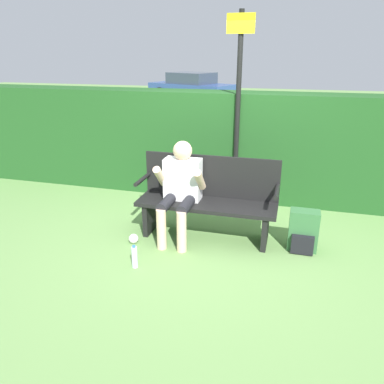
{
  "coord_description": "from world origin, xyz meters",
  "views": [
    {
      "loc": [
        0.91,
        -4.01,
        2.13
      ],
      "look_at": [
        -0.15,
        -0.1,
        0.6
      ],
      "focal_mm": 35.0,
      "sensor_mm": 36.0,
      "label": 1
    }
  ],
  "objects_px": {
    "person_seated": "(180,186)",
    "parked_car": "(192,88)",
    "backpack": "(303,232)",
    "signpost": "(238,102)",
    "water_bottle": "(135,257)",
    "park_bench": "(208,198)"
  },
  "relations": [
    {
      "from": "person_seated",
      "to": "parked_car",
      "type": "relative_size",
      "value": 0.28
    },
    {
      "from": "backpack",
      "to": "signpost",
      "type": "height_order",
      "value": "signpost"
    },
    {
      "from": "water_bottle",
      "to": "parked_car",
      "type": "relative_size",
      "value": 0.06
    },
    {
      "from": "person_seated",
      "to": "water_bottle",
      "type": "distance_m",
      "value": 1.01
    },
    {
      "from": "parked_car",
      "to": "signpost",
      "type": "bearing_deg",
      "value": -49.07
    },
    {
      "from": "person_seated",
      "to": "backpack",
      "type": "height_order",
      "value": "person_seated"
    },
    {
      "from": "water_bottle",
      "to": "parked_car",
      "type": "height_order",
      "value": "parked_car"
    },
    {
      "from": "backpack",
      "to": "water_bottle",
      "type": "distance_m",
      "value": 1.9
    },
    {
      "from": "parked_car",
      "to": "park_bench",
      "type": "bearing_deg",
      "value": -51.19
    },
    {
      "from": "person_seated",
      "to": "backpack",
      "type": "distance_m",
      "value": 1.5
    },
    {
      "from": "person_seated",
      "to": "backpack",
      "type": "bearing_deg",
      "value": 1.22
    },
    {
      "from": "backpack",
      "to": "signpost",
      "type": "xyz_separation_m",
      "value": [
        -0.98,
        1.22,
        1.26
      ]
    },
    {
      "from": "water_bottle",
      "to": "signpost",
      "type": "relative_size",
      "value": 0.1
    },
    {
      "from": "park_bench",
      "to": "parked_car",
      "type": "bearing_deg",
      "value": 106.08
    },
    {
      "from": "person_seated",
      "to": "parked_car",
      "type": "distance_m",
      "value": 13.37
    },
    {
      "from": "backpack",
      "to": "parked_car",
      "type": "distance_m",
      "value": 13.78
    },
    {
      "from": "park_bench",
      "to": "signpost",
      "type": "height_order",
      "value": "signpost"
    },
    {
      "from": "park_bench",
      "to": "person_seated",
      "type": "relative_size",
      "value": 1.43
    },
    {
      "from": "backpack",
      "to": "signpost",
      "type": "bearing_deg",
      "value": 128.82
    },
    {
      "from": "person_seated",
      "to": "parked_car",
      "type": "height_order",
      "value": "parked_car"
    },
    {
      "from": "park_bench",
      "to": "backpack",
      "type": "xyz_separation_m",
      "value": [
        1.13,
        -0.1,
        -0.25
      ]
    },
    {
      "from": "backpack",
      "to": "signpost",
      "type": "relative_size",
      "value": 0.18
    }
  ]
}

